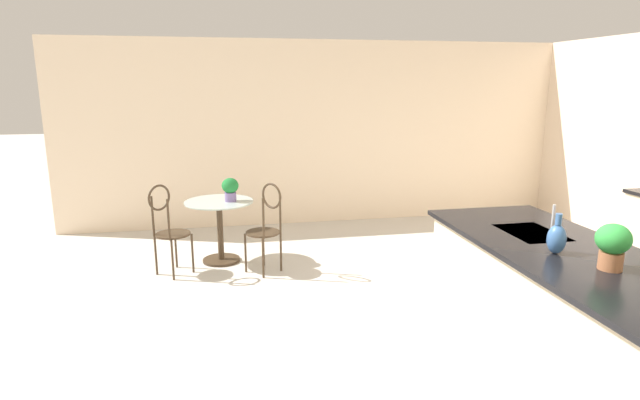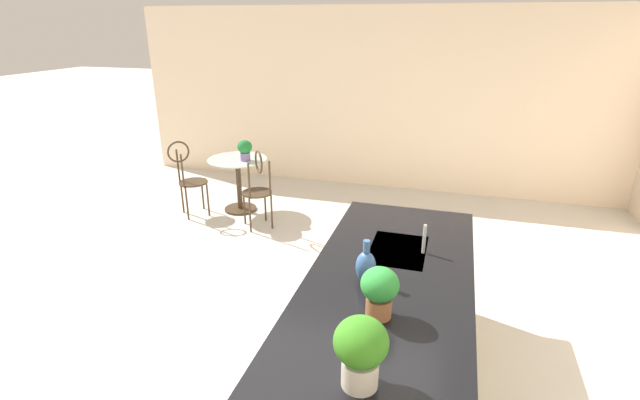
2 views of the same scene
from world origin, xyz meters
TOP-DOWN VIEW (x-y plane):
  - ground_plane at (0.00, 0.00)m, footprint 40.00×40.00m
  - wall_left_window at (-4.26, 0.00)m, footprint 0.12×7.80m
  - kitchen_island at (0.30, 0.85)m, footprint 2.80×1.06m
  - bistro_table at (-2.66, -1.62)m, footprint 0.80×0.80m
  - chair_near_window at (-2.17, -1.11)m, footprint 0.53×0.53m
  - chair_by_island at (-2.30, -2.17)m, footprint 0.54×0.54m
  - sink_faucet at (-0.25, 1.03)m, footprint 0.02×0.02m
  - potted_plant_on_table at (-2.63, -1.48)m, footprint 0.19×0.19m
  - potted_plant_counter_near at (0.60, 0.85)m, footprint 0.22×0.22m
  - vase_on_counter at (0.25, 0.71)m, footprint 0.13×0.13m

SIDE VIEW (x-z plane):
  - ground_plane at x=0.00m, z-range 0.00..0.00m
  - bistro_table at x=-2.66m, z-range 0.08..0.82m
  - kitchen_island at x=0.30m, z-range 0.00..0.92m
  - chair_near_window at x=-2.17m, z-range 0.05..1.09m
  - chair_by_island at x=-2.30m, z-range 0.05..1.09m
  - potted_plant_on_table at x=-2.63m, z-range 0.76..1.03m
  - sink_faucet at x=-0.25m, z-range 0.92..1.14m
  - vase_on_counter at x=0.25m, z-range 0.89..1.17m
  - potted_plant_counter_near at x=0.60m, z-range 0.94..1.24m
  - wall_left_window at x=-4.26m, z-range 0.00..2.70m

